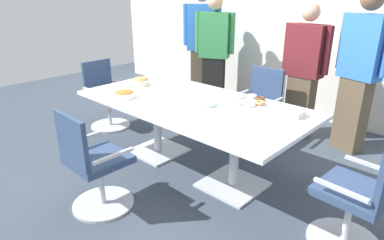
{
  "coord_description": "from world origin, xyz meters",
  "views": [
    {
      "loc": [
        2.19,
        -2.36,
        1.8
      ],
      "look_at": [
        0.0,
        0.0,
        0.55
      ],
      "focal_mm": 31.31,
      "sensor_mm": 36.0,
      "label": 1
    }
  ],
  "objects": [
    {
      "name": "person_standing_2",
      "position": [
        0.42,
        1.6,
        0.87
      ],
      "size": [
        0.61,
        0.24,
        1.67
      ],
      "rotation": [
        0.0,
        0.0,
        -3.18
      ],
      "color": "brown",
      "rests_on": "ground"
    },
    {
      "name": "snack_bowl_pretzels",
      "position": [
        -0.6,
        -0.4,
        0.79
      ],
      "size": [
        0.23,
        0.23,
        0.09
      ],
      "color": "white",
      "rests_on": "conference_table"
    },
    {
      "name": "office_chair_0",
      "position": [
        0.11,
        1.1,
        0.41
      ],
      "size": [
        0.55,
        0.55,
        0.91
      ],
      "rotation": [
        0.0,
        0.0,
        -3.13
      ],
      "color": "silver",
      "rests_on": "ground"
    },
    {
      "name": "person_standing_1",
      "position": [
        -1.06,
        1.64,
        0.92
      ],
      "size": [
        0.59,
        0.39,
        1.76
      ],
      "rotation": [
        0.0,
        0.0,
        -2.7
      ],
      "color": "black",
      "rests_on": "ground"
    },
    {
      "name": "back_wall",
      "position": [
        0.0,
        2.4,
        1.4
      ],
      "size": [
        8.0,
        0.1,
        2.8
      ],
      "primitive_type": "cube",
      "color": "white",
      "rests_on": "ground"
    },
    {
      "name": "donut_platter",
      "position": [
        0.43,
        0.36,
        0.77
      ],
      "size": [
        0.38,
        0.38,
        0.04
      ],
      "color": "white",
      "rests_on": "conference_table"
    },
    {
      "name": "ground_plane",
      "position": [
        0.0,
        0.0,
        -0.01
      ],
      "size": [
        10.0,
        10.0,
        0.01
      ],
      "primitive_type": "cube",
      "color": "#3D4754"
    },
    {
      "name": "snack_bowl_cookies",
      "position": [
        -0.86,
        0.04,
        0.8
      ],
      "size": [
        0.2,
        0.2,
        0.11
      ],
      "color": "beige",
      "rests_on": "conference_table"
    },
    {
      "name": "plate_stack",
      "position": [
        0.19,
        0.0,
        0.77
      ],
      "size": [
        0.18,
        0.18,
        0.04
      ],
      "color": "white",
      "rests_on": "conference_table"
    },
    {
      "name": "napkin_pile",
      "position": [
        0.95,
        0.31,
        0.78
      ],
      "size": [
        0.16,
        0.16,
        0.06
      ],
      "primitive_type": "cube",
      "color": "white",
      "rests_on": "conference_table"
    },
    {
      "name": "office_chair_1",
      "position": [
        -1.7,
        0.07,
        0.41
      ],
      "size": [
        0.55,
        0.55,
        0.91
      ],
      "rotation": [
        0.0,
        0.0,
        -1.54
      ],
      "color": "silver",
      "rests_on": "ground"
    },
    {
      "name": "conference_table",
      "position": [
        0.0,
        0.0,
        0.63
      ],
      "size": [
        2.4,
        1.2,
        0.75
      ],
      "color": "white",
      "rests_on": "ground"
    },
    {
      "name": "office_chair_3",
      "position": [
        1.7,
        -0.08,
        0.41
      ],
      "size": [
        0.58,
        0.58,
        0.91
      ],
      "rotation": [
        0.0,
        0.0,
        1.49
      ],
      "color": "silver",
      "rests_on": "ground"
    },
    {
      "name": "person_standing_0",
      "position": [
        -1.4,
        1.74,
        0.99
      ],
      "size": [
        0.57,
        0.41,
        1.88
      ],
      "rotation": [
        0.0,
        0.0,
        -2.64
      ],
      "color": "brown",
      "rests_on": "ground"
    },
    {
      "name": "office_chair_2",
      "position": [
        -0.12,
        -1.1,
        0.41
      ],
      "size": [
        0.55,
        0.55,
        0.91
      ],
      "rotation": [
        0.0,
        0.0,
        -0.02
      ],
      "color": "silver",
      "rests_on": "ground"
    },
    {
      "name": "person_standing_3",
      "position": [
        1.06,
        1.61,
        0.97
      ],
      "size": [
        0.61,
        0.34,
        1.84
      ],
      "rotation": [
        0.0,
        0.0,
        -3.43
      ],
      "color": "brown",
      "rests_on": "ground"
    }
  ]
}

